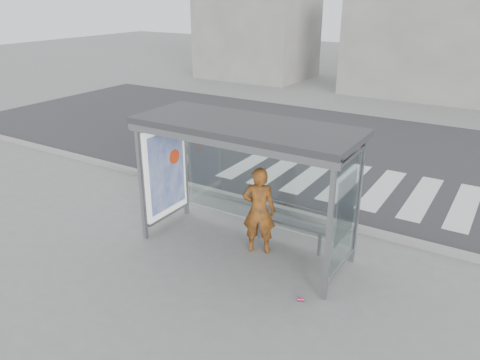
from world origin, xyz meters
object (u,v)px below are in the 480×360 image
object	(u,v)px
person	(259,210)
bench	(289,222)
soda_can	(301,299)
bus_shelter	(230,152)

from	to	relation	value
person	bench	size ratio (longest dim) A/B	1.02
person	soda_can	world-z (taller)	person
bus_shelter	soda_can	size ratio (longest dim) A/B	38.03
bus_shelter	soda_can	distance (m)	3.02
bus_shelter	person	bearing A→B (deg)	3.10
soda_can	person	bearing A→B (deg)	143.23
soda_can	bench	bearing A→B (deg)	122.73
bench	bus_shelter	bearing A→B (deg)	-153.90
bus_shelter	soda_can	xyz separation A→B (m)	(2.06, -1.03, -1.95)
bus_shelter	person	xyz separation A→B (m)	(0.64, 0.03, -1.09)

